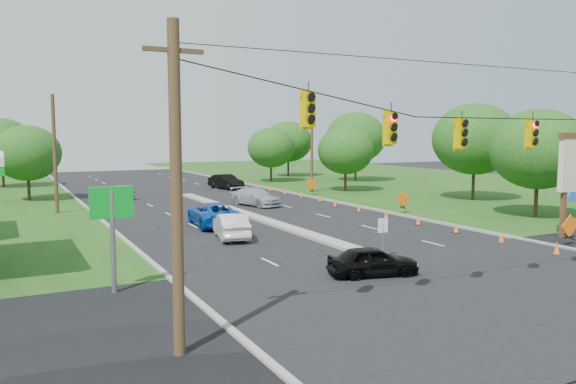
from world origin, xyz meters
TOP-DOWN VIEW (x-y plane):
  - ground at (0.00, 0.00)m, footprint 160.00×160.00m
  - grass_right at (30.00, 20.00)m, footprint 40.00×160.00m
  - cross_street at (0.00, 0.00)m, footprint 160.00×14.00m
  - curb_left at (-10.10, 30.00)m, footprint 0.25×110.00m
  - curb_right at (10.10, 30.00)m, footprint 0.25×110.00m
  - median at (0.00, 21.00)m, footprint 1.00×34.00m
  - median_sign at (0.00, 6.00)m, footprint 0.55×0.06m
  - signal_span at (-0.05, -1.00)m, footprint 25.60×0.32m
  - utility_pole_far_left at (-12.50, 30.00)m, footprint 0.28×0.28m
  - utility_pole_far_right at (12.50, 35.00)m, footprint 0.28×0.28m
  - cone_0 at (8.52, 3.00)m, footprint 0.32×0.32m
  - cone_1 at (8.52, 6.50)m, footprint 0.32×0.32m
  - cone_2 at (8.52, 10.00)m, footprint 0.32×0.32m
  - cone_3 at (8.52, 13.50)m, footprint 0.32×0.32m
  - cone_4 at (8.52, 17.00)m, footprint 0.32×0.32m
  - cone_5 at (8.52, 20.50)m, footprint 0.32×0.32m
  - cone_6 at (8.52, 24.00)m, footprint 0.32×0.32m
  - cone_7 at (9.12, 27.50)m, footprint 0.32×0.32m
  - cone_8 at (9.12, 31.00)m, footprint 0.32×0.32m
  - cone_9 at (9.12, 34.50)m, footprint 0.32×0.32m
  - cone_10 at (9.12, 38.00)m, footprint 0.32×0.32m
  - cone_11 at (9.12, 41.50)m, footprint 0.32×0.32m
  - cone_12 at (9.12, 45.00)m, footprint 0.32×0.32m
  - cone_13 at (9.12, 48.50)m, footprint 0.32×0.32m
  - work_sign_0 at (10.80, 4.00)m, footprint 1.27×0.58m
  - work_sign_1 at (10.80, 18.00)m, footprint 1.27×0.58m
  - work_sign_2 at (10.80, 32.00)m, footprint 1.27×0.58m
  - tree_5 at (-14.00, 40.00)m, footprint 5.88×5.88m
  - tree_6 at (-16.00, 55.00)m, footprint 6.72×6.72m
  - tree_7 at (18.00, 12.00)m, footprint 6.72×6.72m
  - tree_8 at (22.00, 22.00)m, footprint 7.56×7.56m
  - tree_9 at (16.00, 34.00)m, footprint 5.88×5.88m
  - tree_10 at (24.00, 44.00)m, footprint 7.56×7.56m
  - tree_11 at (20.00, 55.00)m, footprint 6.72×6.72m
  - tree_12 at (14.00, 48.00)m, footprint 5.88×5.88m
  - black_sedan at (-2.23, 3.69)m, footprint 4.12×2.40m
  - white_sedan at (-4.41, 14.65)m, footprint 2.41×4.69m
  - blue_pickup at (-3.78, 19.39)m, footprint 3.15×5.90m
  - silver_car_far at (2.97, 27.72)m, footprint 3.28×5.45m
  - silver_car_oncoming at (-6.15, 38.26)m, footprint 1.89×4.17m
  - dark_car_receding at (5.87, 42.52)m, footprint 2.78×5.13m

SIDE VIEW (x-z plane):
  - ground at x=0.00m, z-range 0.00..0.00m
  - grass_right at x=30.00m, z-range -0.03..0.03m
  - cross_street at x=0.00m, z-range -0.01..0.01m
  - curb_left at x=-10.10m, z-range -0.08..0.08m
  - curb_right at x=10.10m, z-range -0.08..0.08m
  - median at x=0.00m, z-range -0.09..0.09m
  - cone_0 at x=8.52m, z-range 0.00..0.70m
  - cone_1 at x=8.52m, z-range 0.00..0.70m
  - cone_2 at x=8.52m, z-range 0.00..0.70m
  - cone_3 at x=8.52m, z-range 0.00..0.70m
  - cone_4 at x=8.52m, z-range 0.00..0.70m
  - cone_5 at x=8.52m, z-range 0.00..0.70m
  - cone_6 at x=8.52m, z-range 0.00..0.70m
  - cone_7 at x=9.12m, z-range 0.00..0.70m
  - cone_8 at x=9.12m, z-range 0.00..0.70m
  - cone_9 at x=9.12m, z-range 0.00..0.70m
  - cone_10 at x=9.12m, z-range 0.00..0.70m
  - cone_11 at x=9.12m, z-range 0.00..0.70m
  - cone_12 at x=9.12m, z-range 0.00..0.70m
  - cone_13 at x=9.12m, z-range 0.00..0.70m
  - black_sedan at x=-2.23m, z-range 0.00..1.32m
  - silver_car_oncoming at x=-6.15m, z-range 0.00..1.39m
  - white_sedan at x=-4.41m, z-range 0.00..1.47m
  - silver_car_far at x=2.97m, z-range 0.00..1.48m
  - blue_pickup at x=-3.78m, z-range 0.00..1.58m
  - dark_car_receding at x=5.87m, z-range 0.00..1.60m
  - work_sign_0 at x=10.80m, z-range 0.41..1.78m
  - work_sign_1 at x=10.80m, z-range 0.41..1.78m
  - work_sign_2 at x=10.80m, z-range 0.41..1.78m
  - median_sign at x=0.00m, z-range 0.44..2.49m
  - tree_5 at x=-14.00m, z-range 0.91..7.77m
  - tree_9 at x=16.00m, z-range 0.91..7.77m
  - tree_12 at x=14.00m, z-range 0.91..7.77m
  - utility_pole_far_left at x=-12.50m, z-range 0.00..9.00m
  - utility_pole_far_right at x=12.50m, z-range 0.00..9.00m
  - tree_6 at x=-16.00m, z-range 1.04..8.88m
  - tree_7 at x=18.00m, z-range 1.04..8.88m
  - tree_11 at x=20.00m, z-range 1.04..8.88m
  - signal_span at x=-0.05m, z-range 0.47..9.47m
  - tree_8 at x=22.00m, z-range 1.17..9.99m
  - tree_10 at x=24.00m, z-range 1.17..9.99m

